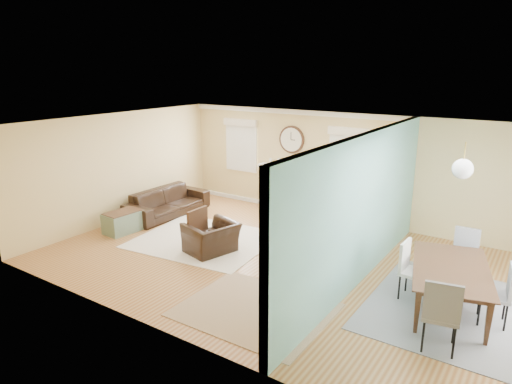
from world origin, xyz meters
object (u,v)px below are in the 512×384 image
credenza (363,234)px  sofa (168,202)px  eames_chair (211,238)px  dining_table (451,288)px  green_chair (352,219)px

credenza → sofa: bearing=-175.5°
credenza → eames_chair: bearing=-146.7°
credenza → dining_table: credenza is taller
eames_chair → credenza: size_ratio=0.66×
credenza → dining_table: 2.36m
eames_chair → green_chair: green_chair is taller
eames_chair → green_chair: 3.19m
sofa → eames_chair: 2.76m
eames_chair → dining_table: 4.49m
credenza → dining_table: (1.94, -1.35, -0.06)m
green_chair → dining_table: size_ratio=0.41×
sofa → dining_table: dining_table is taller
dining_table → green_chair: bearing=34.8°
eames_chair → green_chair: (1.97, 2.50, 0.06)m
sofa → eames_chair: bearing=-116.9°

